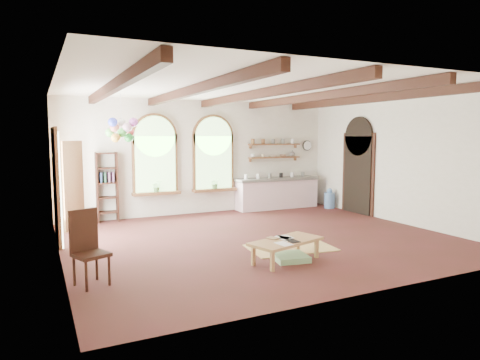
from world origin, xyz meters
TOP-DOWN VIEW (x-y plane):
  - floor at (0.00, 0.00)m, footprint 8.00×8.00m
  - ceiling_beams at (0.00, 0.00)m, footprint 6.20×6.80m
  - window_left at (-1.40, 3.43)m, footprint 1.30×0.28m
  - window_right at (0.30, 3.43)m, footprint 1.30×0.28m
  - left_doorway at (-3.95, 1.80)m, footprint 0.10×1.90m
  - right_doorway at (3.95, 1.50)m, footprint 0.10×1.30m
  - kitchen_counter at (2.30, 3.20)m, footprint 2.68×0.62m
  - wall_shelf_lower at (2.30, 3.38)m, footprint 1.70×0.24m
  - wall_shelf_upper at (2.30, 3.38)m, footprint 1.70×0.24m
  - wall_clock at (3.55, 3.45)m, footprint 0.32×0.04m
  - bookshelf at (-2.70, 3.32)m, footprint 0.53×0.32m
  - coffee_table at (-0.40, -1.68)m, footprint 1.49×1.00m
  - side_chair at (-3.66, -1.45)m, footprint 0.58×0.58m
  - floor_mat at (0.16, -0.96)m, footprint 1.76×1.19m
  - floor_cushion at (-0.28, -1.64)m, footprint 0.68×0.68m
  - water_jug_a at (3.75, 2.50)m, footprint 0.32×0.32m
  - water_jug_b at (3.60, 3.20)m, footprint 0.32×0.32m
  - balloon_cluster at (-2.47, 2.30)m, footprint 0.70×0.70m
  - table_book at (-0.64, -1.53)m, footprint 0.22×0.26m
  - tablet at (-0.35, -1.82)m, footprint 0.19×0.26m
  - potted_plant_left at (-1.40, 3.32)m, footprint 0.27×0.23m
  - potted_plant_right at (0.30, 3.32)m, footprint 0.27×0.23m
  - shelf_cup_a at (1.55, 3.38)m, footprint 0.12×0.10m
  - shelf_cup_b at (1.90, 3.38)m, footprint 0.10×0.10m
  - shelf_bowl_a at (2.25, 3.38)m, footprint 0.22×0.22m
  - shelf_bowl_b at (2.60, 3.38)m, footprint 0.20×0.20m
  - shelf_vase at (2.95, 3.38)m, footprint 0.18×0.18m

SIDE VIEW (x-z plane):
  - floor at x=0.00m, z-range 0.00..0.00m
  - floor_mat at x=0.16m, z-range 0.00..0.02m
  - floor_cushion at x=-0.28m, z-range 0.00..0.10m
  - water_jug_a at x=3.75m, z-range -0.04..0.58m
  - water_jug_b at x=3.60m, z-range -0.04..0.58m
  - side_chair at x=-3.66m, z-range -0.24..0.89m
  - coffee_table at x=-0.40m, z-range 0.15..0.54m
  - tablet at x=-0.35m, z-range 0.39..0.40m
  - table_book at x=-0.64m, z-range 0.39..0.41m
  - kitchen_counter at x=2.30m, z-range 0.01..0.95m
  - potted_plant_left at x=-1.40m, z-range 0.70..1.00m
  - potted_plant_right at x=0.30m, z-range 0.70..1.00m
  - bookshelf at x=-2.70m, z-range 0.00..1.80m
  - right_doorway at x=3.95m, z-range -0.10..2.30m
  - left_doorway at x=-3.95m, z-range -0.10..2.40m
  - wall_shelf_lower at x=2.30m, z-range 1.53..1.57m
  - shelf_bowl_a at x=2.25m, z-range 1.57..1.62m
  - shelf_bowl_b at x=2.60m, z-range 1.57..1.63m
  - shelf_cup_b at x=1.90m, z-range 1.57..1.66m
  - shelf_cup_a at x=1.55m, z-range 1.57..1.67m
  - window_left at x=-1.40m, z-range 0.53..2.73m
  - window_right at x=0.30m, z-range 0.53..2.73m
  - shelf_vase at x=2.95m, z-range 1.57..1.76m
  - wall_clock at x=3.55m, z-range 1.74..2.06m
  - wall_shelf_upper at x=2.30m, z-range 1.93..1.97m
  - balloon_cluster at x=-2.47m, z-range 1.78..2.92m
  - ceiling_beams at x=0.00m, z-range 3.01..3.19m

